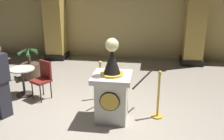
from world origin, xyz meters
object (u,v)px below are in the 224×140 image
at_px(potted_palm_left, 30,69).
at_px(cafe_table, 23,78).
at_px(bystander_guest, 0,80).
at_px(pedestal_clock, 112,90).
at_px(stanchion_far, 100,86).
at_px(cafe_chair_red, 43,77).
at_px(stanchion_near, 158,101).

xyz_separation_m(potted_palm_left, cafe_table, (0.39, -1.21, 0.17)).
bearing_deg(bystander_guest, potted_palm_left, 101.97).
height_order(pedestal_clock, bystander_guest, pedestal_clock).
height_order(pedestal_clock, stanchion_far, pedestal_clock).
distance_m(bystander_guest, cafe_table, 1.19).
bearing_deg(cafe_table, pedestal_clock, -20.17).
height_order(pedestal_clock, potted_palm_left, pedestal_clock).
relative_size(cafe_table, cafe_chair_red, 0.76).
height_order(potted_palm_left, cafe_table, potted_palm_left).
relative_size(bystander_guest, cafe_table, 2.24).
relative_size(stanchion_near, cafe_table, 1.47).
bearing_deg(pedestal_clock, potted_palm_left, 143.27).
xyz_separation_m(stanchion_far, cafe_chair_red, (-1.42, -0.16, 0.23)).
relative_size(potted_palm_left, bystander_guest, 0.62).
xyz_separation_m(pedestal_clock, stanchion_near, (0.96, 0.22, -0.29)).
bearing_deg(stanchion_far, pedestal_clock, -66.10).
relative_size(stanchion_far, bystander_guest, 0.61).
bearing_deg(stanchion_near, cafe_table, 168.72).
xyz_separation_m(stanchion_near, potted_palm_left, (-3.79, 1.89, -0.09)).
height_order(bystander_guest, cafe_chair_red, bystander_guest).
distance_m(stanchion_near, cafe_chair_red, 2.88).
xyz_separation_m(stanchion_near, bystander_guest, (-3.29, -0.45, 0.48)).
bearing_deg(stanchion_far, potted_palm_left, 154.58).
bearing_deg(stanchion_far, cafe_chair_red, -173.57).
distance_m(cafe_table, cafe_chair_red, 0.60).
bearing_deg(pedestal_clock, stanchion_far, 113.90).
bearing_deg(stanchion_near, cafe_chair_red, 168.08).
distance_m(potted_palm_left, cafe_chair_red, 1.65).
bearing_deg(stanchion_far, cafe_table, -177.84).
height_order(bystander_guest, cafe_table, bystander_guest).
relative_size(potted_palm_left, cafe_table, 1.38).
bearing_deg(cafe_chair_red, pedestal_clock, -23.69).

